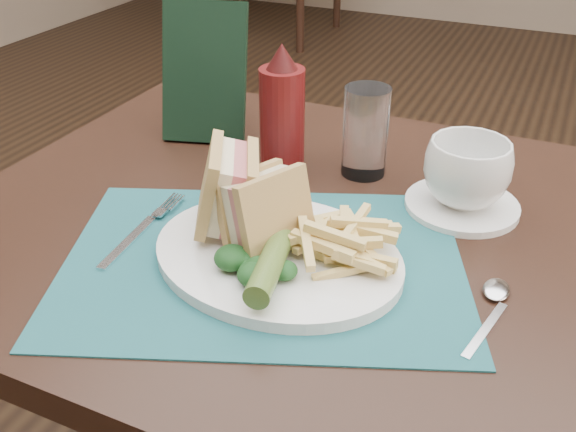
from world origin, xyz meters
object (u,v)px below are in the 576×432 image
object	(u,v)px
ketchup_bottle	(282,108)
sandwich_half_a	(209,188)
saucer	(462,205)
placemat	(263,262)
table_main	(297,413)
drinking_glass	(365,132)
sandwich_half_b	(253,201)
check_presenter	(204,73)
coffee_cup	(467,173)
plate	(277,256)

from	to	relation	value
ketchup_bottle	sandwich_half_a	bearing A→B (deg)	-89.21
sandwich_half_a	saucer	bearing A→B (deg)	9.29
placemat	sandwich_half_a	xyz separation A→B (m)	(-0.08, 0.02, 0.07)
table_main	drinking_glass	distance (m)	0.47
placemat	ketchup_bottle	xyz separation A→B (m)	(-0.08, 0.23, 0.09)
table_main	sandwich_half_b	distance (m)	0.45
sandwich_half_b	drinking_glass	distance (m)	0.25
sandwich_half_b	saucer	world-z (taller)	sandwich_half_b
table_main	saucer	distance (m)	0.44
sandwich_half_a	ketchup_bottle	xyz separation A→B (m)	(-0.00, 0.21, 0.02)
check_presenter	saucer	bearing A→B (deg)	-25.02
sandwich_half_b	drinking_glass	bearing A→B (deg)	102.53
saucer	ketchup_bottle	bearing A→B (deg)	176.94
coffee_cup	check_presenter	xyz separation A→B (m)	(-0.43, 0.07, 0.05)
sandwich_half_b	placemat	bearing A→B (deg)	-20.00
saucer	check_presenter	size ratio (longest dim) A/B	0.69
drinking_glass	check_presenter	xyz separation A→B (m)	(-0.28, 0.02, 0.04)
table_main	placemat	distance (m)	0.39
drinking_glass	ketchup_bottle	distance (m)	0.12
ketchup_bottle	check_presenter	distance (m)	0.17
table_main	check_presenter	bearing A→B (deg)	143.87
plate	check_presenter	bearing A→B (deg)	138.60
table_main	ketchup_bottle	size ratio (longest dim) A/B	4.84
saucer	coffee_cup	distance (m)	0.05
coffee_cup	check_presenter	size ratio (longest dim) A/B	0.51
table_main	saucer	xyz separation A→B (m)	(0.19, 0.10, 0.38)
placemat	sandwich_half_b	size ratio (longest dim) A/B	4.94
check_presenter	placemat	bearing A→B (deg)	-65.81
coffee_cup	placemat	bearing A→B (deg)	-130.17
plate	saucer	distance (m)	0.27
table_main	placemat	size ratio (longest dim) A/B	1.94
placemat	plate	bearing A→B (deg)	25.17
sandwich_half_b	check_presenter	xyz separation A→B (m)	(-0.22, 0.26, 0.04)
table_main	ketchup_bottle	xyz separation A→B (m)	(-0.08, 0.12, 0.47)
ketchup_bottle	check_presenter	bearing A→B (deg)	161.23
sandwich_half_b	drinking_glass	size ratio (longest dim) A/B	0.72
table_main	ketchup_bottle	bearing A→B (deg)	123.31
sandwich_half_b	check_presenter	world-z (taller)	check_presenter
sandwich_half_a	check_presenter	xyz separation A→B (m)	(-0.16, 0.27, 0.04)
table_main	sandwich_half_b	size ratio (longest dim) A/B	9.60
table_main	sandwich_half_a	xyz separation A→B (m)	(-0.08, -0.09, 0.44)
placemat	drinking_glass	world-z (taller)	drinking_glass
table_main	check_presenter	xyz separation A→B (m)	(-0.24, 0.17, 0.48)
saucer	check_presenter	world-z (taller)	check_presenter
table_main	sandwich_half_a	size ratio (longest dim) A/B	8.56
sandwich_half_a	coffee_cup	bearing A→B (deg)	9.29
table_main	ketchup_bottle	distance (m)	0.49
table_main	drinking_glass	xyz separation A→B (m)	(0.04, 0.15, 0.44)
saucer	ketchup_bottle	distance (m)	0.28
plate	drinking_glass	size ratio (longest dim) A/B	2.31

